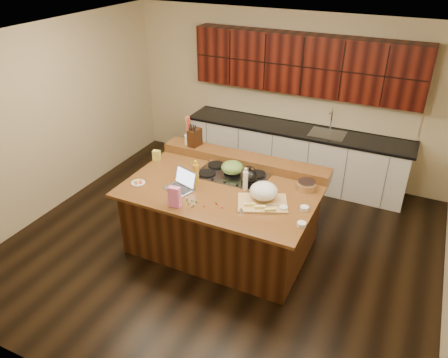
% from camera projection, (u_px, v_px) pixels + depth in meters
% --- Properties ---
extents(room, '(5.52, 5.02, 2.72)m').
position_uv_depth(room, '(222.00, 156.00, 5.29)').
color(room, black).
rests_on(room, ground).
extents(island, '(2.40, 1.60, 0.92)m').
position_uv_depth(island, '(222.00, 216.00, 5.72)').
color(island, black).
rests_on(island, ground).
extents(back_ledge, '(2.40, 0.30, 0.12)m').
position_uv_depth(back_ledge, '(244.00, 159.00, 6.02)').
color(back_ledge, black).
rests_on(back_ledge, island).
extents(cooktop, '(0.92, 0.52, 0.05)m').
position_uv_depth(cooktop, '(232.00, 175.00, 5.73)').
color(cooktop, gray).
rests_on(cooktop, island).
extents(back_counter, '(3.70, 0.66, 2.40)m').
position_uv_depth(back_counter, '(298.00, 125.00, 7.10)').
color(back_counter, silver).
rests_on(back_counter, ground).
extents(kettle, '(0.24, 0.24, 0.17)m').
position_uv_depth(kettle, '(250.00, 176.00, 5.45)').
color(kettle, black).
rests_on(kettle, cooktop).
extents(green_bowl, '(0.38, 0.38, 0.16)m').
position_uv_depth(green_bowl, '(232.00, 167.00, 5.67)').
color(green_bowl, '#52762F').
rests_on(green_bowl, cooktop).
extents(laptop, '(0.41, 0.36, 0.24)m').
position_uv_depth(laptop, '(182.00, 184.00, 5.43)').
color(laptop, '#B7B7BC').
rests_on(laptop, island).
extents(oil_bottle, '(0.07, 0.07, 0.27)m').
position_uv_depth(oil_bottle, '(196.00, 174.00, 5.49)').
color(oil_bottle, gold).
rests_on(oil_bottle, island).
extents(vinegar_bottle, '(0.08, 0.08, 0.25)m').
position_uv_depth(vinegar_bottle, '(245.00, 181.00, 5.37)').
color(vinegar_bottle, silver).
rests_on(vinegar_bottle, island).
extents(wooden_tray, '(0.69, 0.61, 0.23)m').
position_uv_depth(wooden_tray, '(263.00, 194.00, 5.14)').
color(wooden_tray, tan).
rests_on(wooden_tray, island).
extents(ramekin_a, '(0.12, 0.12, 0.04)m').
position_uv_depth(ramekin_a, '(302.00, 224.00, 4.74)').
color(ramekin_a, white).
rests_on(ramekin_a, island).
extents(ramekin_b, '(0.13, 0.13, 0.04)m').
position_uv_depth(ramekin_b, '(283.00, 208.00, 5.01)').
color(ramekin_b, white).
rests_on(ramekin_b, island).
extents(ramekin_c, '(0.11, 0.11, 0.04)m').
position_uv_depth(ramekin_c, '(304.00, 208.00, 5.01)').
color(ramekin_c, white).
rests_on(ramekin_c, island).
extents(strainer_bowl, '(0.32, 0.32, 0.09)m').
position_uv_depth(strainer_bowl, '(306.00, 186.00, 5.41)').
color(strainer_bowl, '#996B3F').
rests_on(strainer_bowl, island).
extents(kitchen_timer, '(0.10, 0.10, 0.07)m').
position_uv_depth(kitchen_timer, '(241.00, 210.00, 4.96)').
color(kitchen_timer, silver).
rests_on(kitchen_timer, island).
extents(pink_bag, '(0.14, 0.09, 0.25)m').
position_uv_depth(pink_bag, '(175.00, 197.00, 5.03)').
color(pink_bag, pink).
rests_on(pink_bag, island).
extents(candy_plate, '(0.23, 0.23, 0.01)m').
position_uv_depth(candy_plate, '(138.00, 183.00, 5.56)').
color(candy_plate, white).
rests_on(candy_plate, island).
extents(package_box, '(0.11, 0.09, 0.14)m').
position_uv_depth(package_box, '(157.00, 155.00, 6.10)').
color(package_box, gold).
rests_on(package_box, island).
extents(utensil_crock, '(0.15, 0.15, 0.14)m').
position_uv_depth(utensil_crock, '(189.00, 140.00, 6.28)').
color(utensil_crock, white).
rests_on(utensil_crock, back_ledge).
extents(knife_block, '(0.15, 0.22, 0.25)m').
position_uv_depth(knife_block, '(195.00, 137.00, 6.22)').
color(knife_block, black).
rests_on(knife_block, back_ledge).
extents(gumdrop_0, '(0.02, 0.02, 0.02)m').
position_uv_depth(gumdrop_0, '(222.00, 207.00, 5.05)').
color(gumdrop_0, red).
rests_on(gumdrop_0, island).
extents(gumdrop_1, '(0.02, 0.02, 0.02)m').
position_uv_depth(gumdrop_1, '(187.00, 200.00, 5.20)').
color(gumdrop_1, '#198C26').
rests_on(gumdrop_1, island).
extents(gumdrop_2, '(0.02, 0.02, 0.02)m').
position_uv_depth(gumdrop_2, '(187.00, 199.00, 5.22)').
color(gumdrop_2, red).
rests_on(gumdrop_2, island).
extents(gumdrop_3, '(0.02, 0.02, 0.02)m').
position_uv_depth(gumdrop_3, '(189.00, 203.00, 5.13)').
color(gumdrop_3, '#198C26').
rests_on(gumdrop_3, island).
extents(gumdrop_4, '(0.02, 0.02, 0.02)m').
position_uv_depth(gumdrop_4, '(204.00, 206.00, 5.07)').
color(gumdrop_4, red).
rests_on(gumdrop_4, island).
extents(gumdrop_5, '(0.02, 0.02, 0.02)m').
position_uv_depth(gumdrop_5, '(192.00, 201.00, 5.18)').
color(gumdrop_5, '#198C26').
rests_on(gumdrop_5, island).
extents(gumdrop_6, '(0.02, 0.02, 0.02)m').
position_uv_depth(gumdrop_6, '(196.00, 201.00, 5.17)').
color(gumdrop_6, red).
rests_on(gumdrop_6, island).
extents(gumdrop_7, '(0.02, 0.02, 0.02)m').
position_uv_depth(gumdrop_7, '(197.00, 203.00, 5.15)').
color(gumdrop_7, '#198C26').
rests_on(gumdrop_7, island).
extents(gumdrop_8, '(0.02, 0.02, 0.02)m').
position_uv_depth(gumdrop_8, '(217.00, 204.00, 5.12)').
color(gumdrop_8, red).
rests_on(gumdrop_8, island).
extents(gumdrop_9, '(0.02, 0.02, 0.02)m').
position_uv_depth(gumdrop_9, '(192.00, 207.00, 5.07)').
color(gumdrop_9, '#198C26').
rests_on(gumdrop_9, island).
extents(gumdrop_10, '(0.02, 0.02, 0.02)m').
position_uv_depth(gumdrop_10, '(193.00, 206.00, 5.08)').
color(gumdrop_10, red).
rests_on(gumdrop_10, island).
extents(gumdrop_11, '(0.02, 0.02, 0.02)m').
position_uv_depth(gumdrop_11, '(216.00, 202.00, 5.15)').
color(gumdrop_11, '#198C26').
rests_on(gumdrop_11, island).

